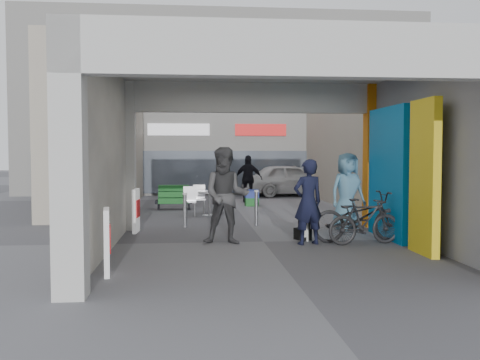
{
  "coord_description": "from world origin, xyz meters",
  "views": [
    {
      "loc": [
        -1.48,
        -10.84,
        1.85
      ],
      "look_at": [
        -0.4,
        1.0,
        1.22
      ],
      "focal_mm": 40.0,
      "sensor_mm": 36.0,
      "label": 1
    }
  ],
  "objects": [
    {
      "name": "ground",
      "position": [
        0.0,
        0.0,
        0.0
      ],
      "size": [
        90.0,
        90.0,
        0.0
      ],
      "primitive_type": "plane",
      "color": "#5C5C61",
      "rests_on": "ground"
    },
    {
      "name": "arcade_canopy",
      "position": [
        0.54,
        -0.82,
        2.3
      ],
      "size": [
        6.4,
        6.45,
        6.4
      ],
      "color": "beige",
      "rests_on": "ground"
    },
    {
      "name": "far_building",
      "position": [
        -0.0,
        13.99,
        3.99
      ],
      "size": [
        18.0,
        4.08,
        8.0
      ],
      "color": "silver",
      "rests_on": "ground"
    },
    {
      "name": "plaza_bldg_left",
      "position": [
        -4.5,
        7.5,
        2.5
      ],
      "size": [
        2.0,
        9.0,
        5.0
      ],
      "primitive_type": "cube",
      "color": "#A39C87",
      "rests_on": "ground"
    },
    {
      "name": "plaza_bldg_right",
      "position": [
        4.5,
        7.5,
        2.5
      ],
      "size": [
        2.0,
        9.0,
        5.0
      ],
      "primitive_type": "cube",
      "color": "#A39C87",
      "rests_on": "ground"
    },
    {
      "name": "bollard_left",
      "position": [
        -1.64,
        2.26,
        0.41
      ],
      "size": [
        0.09,
        0.09,
        0.83
      ],
      "primitive_type": "cylinder",
      "color": "gray",
      "rests_on": "ground"
    },
    {
      "name": "bollard_center",
      "position": [
        0.14,
        2.37,
        0.44
      ],
      "size": [
        0.09,
        0.09,
        0.87
      ],
      "primitive_type": "cylinder",
      "color": "gray",
      "rests_on": "ground"
    },
    {
      "name": "bollard_right",
      "position": [
        1.49,
        2.24,
        0.44
      ],
      "size": [
        0.09,
        0.09,
        0.87
      ],
      "primitive_type": "cylinder",
      "color": "gray",
      "rests_on": "ground"
    },
    {
      "name": "advert_board_near",
      "position": [
        -2.75,
        -2.74,
        0.51
      ],
      "size": [
        0.17,
        0.56,
        1.0
      ],
      "rotation": [
        0.0,
        0.0,
        0.15
      ],
      "color": "silver",
      "rests_on": "ground"
    },
    {
      "name": "advert_board_far",
      "position": [
        -2.75,
        1.54,
        0.51
      ],
      "size": [
        0.14,
        0.55,
        1.0
      ],
      "rotation": [
        0.0,
        0.0,
        -0.08
      ],
      "color": "silver",
      "rests_on": "ground"
    },
    {
      "name": "cafe_set",
      "position": [
        -1.07,
        4.94,
        0.3
      ],
      "size": [
        1.41,
        1.14,
        0.85
      ],
      "rotation": [
        0.0,
        0.0,
        -0.37
      ],
      "color": "#B5B5BA",
      "rests_on": "ground"
    },
    {
      "name": "produce_stand",
      "position": [
        -2.05,
        6.46,
        0.31
      ],
      "size": [
        1.17,
        0.63,
        0.77
      ],
      "rotation": [
        0.0,
        0.0,
        -0.16
      ],
      "color": "black",
      "rests_on": "ground"
    },
    {
      "name": "crate_stack",
      "position": [
        0.59,
        7.29,
        0.28
      ],
      "size": [
        0.46,
        0.37,
        0.56
      ],
      "rotation": [
        0.0,
        0.0,
        0.04
      ],
      "color": "#185522",
      "rests_on": "ground"
    },
    {
      "name": "border_collie",
      "position": [
        0.85,
        0.08,
        0.26
      ],
      "size": [
        0.24,
        0.48,
        0.66
      ],
      "rotation": [
        0.0,
        0.0,
        0.41
      ],
      "color": "black",
      "rests_on": "ground"
    },
    {
      "name": "man_with_dog",
      "position": [
        0.84,
        -0.39,
        0.85
      ],
      "size": [
        0.71,
        0.56,
        1.71
      ],
      "primitive_type": "imported",
      "rotation": [
        0.0,
        0.0,
        3.41
      ],
      "color": "black",
      "rests_on": "ground"
    },
    {
      "name": "man_back_turned",
      "position": [
        -0.78,
        -0.2,
        0.97
      ],
      "size": [
        1.04,
        0.85,
        1.95
      ],
      "primitive_type": "imported",
      "rotation": [
        0.0,
        0.0,
        -0.13
      ],
      "color": "#3F3F41",
      "rests_on": "ground"
    },
    {
      "name": "man_elderly",
      "position": [
        2.22,
        1.52,
        0.92
      ],
      "size": [
        1.03,
        0.82,
        1.83
      ],
      "primitive_type": "imported",
      "rotation": [
        0.0,
        0.0,
        0.3
      ],
      "color": "teal",
      "rests_on": "ground"
    },
    {
      "name": "man_crates",
      "position": [
        0.62,
        8.67,
        0.86
      ],
      "size": [
        1.07,
        0.59,
        1.73
      ],
      "primitive_type": "imported",
      "rotation": [
        0.0,
        0.0,
        2.96
      ],
      "color": "black",
      "rests_on": "ground"
    },
    {
      "name": "bicycle_front",
      "position": [
        1.96,
        -0.2,
        0.52
      ],
      "size": [
        2.04,
        0.87,
        1.04
      ],
      "primitive_type": "imported",
      "rotation": [
        0.0,
        0.0,
        1.66
      ],
      "color": "black",
      "rests_on": "ground"
    },
    {
      "name": "bicycle_rear",
      "position": [
        1.96,
        -0.52,
        0.47
      ],
      "size": [
        1.6,
        0.69,
        0.93
      ],
      "primitive_type": "imported",
      "rotation": [
        0.0,
        0.0,
        1.74
      ],
      "color": "black",
      "rests_on": "ground"
    },
    {
      "name": "white_van",
      "position": [
        2.7,
        11.38,
        0.68
      ],
      "size": [
        4.15,
        2.0,
        1.37
      ],
      "primitive_type": "imported",
      "rotation": [
        0.0,
        0.0,
        1.67
      ],
      "color": "white",
      "rests_on": "ground"
    }
  ]
}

